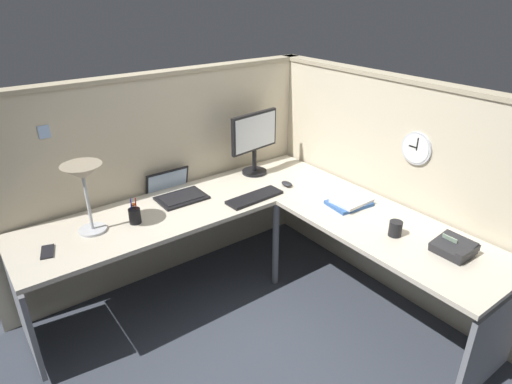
{
  "coord_description": "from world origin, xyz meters",
  "views": [
    {
      "loc": [
        -1.63,
        -1.99,
        2.13
      ],
      "look_at": [
        -0.07,
        0.1,
        0.87
      ],
      "focal_mm": 30.64,
      "sensor_mm": 36.0,
      "label": 1
    }
  ],
  "objects": [
    {
      "name": "cubicle_wall_back",
      "position": [
        -0.36,
        0.87,
        0.79
      ],
      "size": [
        2.57,
        0.12,
        1.58
      ],
      "color": "beige",
      "rests_on": "ground"
    },
    {
      "name": "book_stack",
      "position": [
        0.51,
        -0.22,
        0.75
      ],
      "size": [
        0.3,
        0.24,
        0.04
      ],
      "color": "#335999",
      "rests_on": "desk"
    },
    {
      "name": "desk",
      "position": [
        -0.15,
        -0.05,
        0.63
      ],
      "size": [
        2.35,
        2.15,
        0.73
      ],
      "color": "beige",
      "rests_on": "ground"
    },
    {
      "name": "pinned_note_leftmost",
      "position": [
        -1.14,
        0.82,
        1.31
      ],
      "size": [
        0.07,
        0.0,
        0.08
      ],
      "primitive_type": "cube",
      "color": "#99B7E5"
    },
    {
      "name": "monitor",
      "position": [
        0.32,
        0.64,
        1.02
      ],
      "size": [
        0.46,
        0.2,
        0.5
      ],
      "color": "black",
      "rests_on": "desk"
    },
    {
      "name": "office_phone",
      "position": [
        0.53,
        -0.99,
        0.77
      ],
      "size": [
        0.19,
        0.21,
        0.11
      ],
      "color": "#232326",
      "rests_on": "desk"
    },
    {
      "name": "laptop",
      "position": [
        -0.38,
        0.67,
        0.75
      ],
      "size": [
        0.34,
        0.38,
        0.22
      ],
      "color": "black",
      "rests_on": "desk"
    },
    {
      "name": "wall_clock",
      "position": [
        0.82,
        -0.47,
        1.16
      ],
      "size": [
        0.04,
        0.22,
        0.22
      ],
      "color": "#B7BABF"
    },
    {
      "name": "keyboard",
      "position": [
        0.04,
        0.26,
        0.74
      ],
      "size": [
        0.44,
        0.16,
        0.02
      ],
      "primitive_type": "cube",
      "rotation": [
        0.0,
        0.0,
        0.05
      ],
      "color": "black",
      "rests_on": "desk"
    },
    {
      "name": "pen_cup",
      "position": [
        -0.79,
        0.44,
        0.78
      ],
      "size": [
        0.08,
        0.08,
        0.18
      ],
      "color": "black",
      "rests_on": "desk"
    },
    {
      "name": "cubicle_wall_right",
      "position": [
        0.87,
        -0.27,
        0.79
      ],
      "size": [
        0.12,
        2.37,
        1.58
      ],
      "color": "beige",
      "rests_on": "ground"
    },
    {
      "name": "ground_plane",
      "position": [
        0.0,
        0.0,
        0.0
      ],
      "size": [
        6.8,
        6.8,
        0.0
      ],
      "primitive_type": "plane",
      "color": "#383D47"
    },
    {
      "name": "computer_mouse",
      "position": [
        0.36,
        0.29,
        0.75
      ],
      "size": [
        0.06,
        0.1,
        0.03
      ],
      "primitive_type": "ellipsoid",
      "color": "#232326",
      "rests_on": "desk"
    },
    {
      "name": "coffee_mug",
      "position": [
        0.42,
        -0.66,
        0.78
      ],
      "size": [
        0.08,
        0.08,
        0.1
      ],
      "primitive_type": "cylinder",
      "color": "black",
      "rests_on": "desk"
    },
    {
      "name": "cell_phone",
      "position": [
        -1.33,
        0.42,
        0.73
      ],
      "size": [
        0.11,
        0.16,
        0.01
      ],
      "primitive_type": "cube",
      "rotation": [
        0.0,
        0.0,
        -0.28
      ],
      "color": "black",
      "rests_on": "desk"
    },
    {
      "name": "desk_lamp_dome",
      "position": [
        -1.04,
        0.5,
        1.09
      ],
      "size": [
        0.24,
        0.24,
        0.44
      ],
      "color": "#B7BABF",
      "rests_on": "desk"
    }
  ]
}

